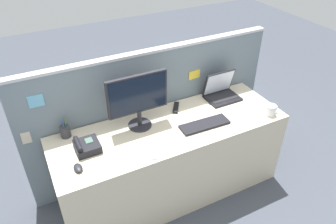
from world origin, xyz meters
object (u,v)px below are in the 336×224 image
pen_cup (65,131)px  cell_phone_white_slab (241,118)px  desktop_monitor (138,98)px  keyboard_main (205,124)px  desk_phone (87,146)px  coffee_mug (271,110)px  computer_mouse_right_hand (78,168)px  cell_phone_silver_slab (157,154)px  tv_remote (176,108)px  laptop (221,91)px

pen_cup → cell_phone_white_slab: (1.41, -0.44, -0.05)m
desktop_monitor → keyboard_main: bearing=-27.7°
desk_phone → coffee_mug: (1.58, -0.27, 0.01)m
keyboard_main → desktop_monitor: bearing=154.3°
desk_phone → computer_mouse_right_hand: 0.21m
cell_phone_silver_slab → tv_remote: tv_remote is taller
cell_phone_silver_slab → tv_remote: (0.42, 0.48, 0.01)m
keyboard_main → tv_remote: (-0.09, 0.34, -0.00)m
desktop_monitor → tv_remote: desktop_monitor is taller
computer_mouse_right_hand → cell_phone_silver_slab: bearing=-13.4°
cell_phone_silver_slab → coffee_mug: coffee_mug is taller
cell_phone_white_slab → coffee_mug: 0.28m
desktop_monitor → pen_cup: (-0.59, 0.13, -0.22)m
laptop → tv_remote: laptop is taller
tv_remote → coffee_mug: coffee_mug is taller
computer_mouse_right_hand → cell_phone_silver_slab: size_ratio=0.80×
desktop_monitor → coffee_mug: (1.09, -0.38, -0.23)m
keyboard_main → pen_cup: (-1.07, 0.38, 0.04)m
desktop_monitor → laptop: (0.86, 0.06, -0.20)m
laptop → pen_cup: laptop is taller
laptop → pen_cup: 1.45m
laptop → cell_phone_white_slab: size_ratio=2.16×
desktop_monitor → coffee_mug: 1.18m
desk_phone → pen_cup: pen_cup is taller
cell_phone_white_slab → cell_phone_silver_slab: bearing=-152.5°
desktop_monitor → cell_phone_silver_slab: size_ratio=4.08×
laptop → tv_remote: 0.48m
desktop_monitor → computer_mouse_right_hand: size_ratio=5.10×
keyboard_main → coffee_mug: bearing=-9.3°
keyboard_main → coffee_mug: size_ratio=3.38×
desktop_monitor → cell_phone_white_slab: bearing=-20.7°
computer_mouse_right_hand → cell_phone_silver_slab: (0.57, -0.11, -0.01)m
tv_remote → coffee_mug: bearing=-0.4°
desk_phone → cell_phone_silver_slab: (0.46, -0.29, -0.03)m
desk_phone → cell_phone_white_slab: bearing=-8.8°
desk_phone → pen_cup: size_ratio=1.06×
cell_phone_silver_slab → coffee_mug: bearing=31.6°
keyboard_main → coffee_mug: (0.61, -0.12, 0.04)m
cell_phone_silver_slab → computer_mouse_right_hand: bearing=-160.6°
laptop → keyboard_main: bearing=-139.9°
cell_phone_white_slab → tv_remote: (-0.44, 0.39, 0.01)m
pen_cup → coffee_mug: (1.68, -0.51, -0.01)m
keyboard_main → computer_mouse_right_hand: (-1.08, -0.04, 0.01)m
pen_cup → cell_phone_white_slab: bearing=-17.3°
desk_phone → laptop: bearing=7.3°
pen_cup → coffee_mug: pen_cup is taller
laptop → cell_phone_white_slab: 0.38m
cell_phone_silver_slab → tv_remote: size_ratio=0.74×
cell_phone_silver_slab → pen_cup: bearing=167.0°
computer_mouse_right_hand → coffee_mug: size_ratio=0.79×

